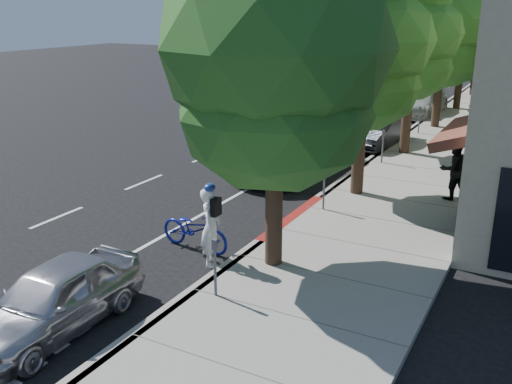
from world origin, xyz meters
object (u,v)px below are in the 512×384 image
Objects in this scene: street_tree_3 at (445,20)px; street_tree_5 at (479,34)px; street_tree_1 at (365,44)px; cyclist at (211,227)px; bicycle at (195,229)px; silver_suv at (290,152)px; dark_suv_far at (418,88)px; pedestrian at (454,169)px; street_tree_2 at (414,36)px; dark_sedan at (379,132)px; street_tree_0 at (276,53)px; near_car_a at (54,298)px; white_pickup at (420,101)px; street_tree_4 at (464,35)px.

street_tree_3 is 1.23× the size of street_tree_5.
street_tree_1 is 7.70m from cyclist.
bicycle is 7.50m from silver_suv.
street_tree_5 is 30.24m from bicycle.
pedestrian is at bearing -80.53° from dark_suv_far.
cyclist is at bearing -92.63° from street_tree_5.
street_tree_2 reaches higher than pedestrian.
street_tree_0 is at bearing -78.40° from dark_sedan.
pedestrian is at bearing 63.77° from near_car_a.
white_pickup is 15.40m from pedestrian.
dark_suv_far is (-1.59, 14.14, 0.09)m from dark_sedan.
street_tree_1 is at bearing -34.35° from cyclist.
dark_suv_far is at bearing 6.36° from bicycle.
pedestrian is (5.80, -20.36, 0.34)m from dark_suv_far.
street_tree_4 reaches higher than white_pickup.
street_tree_2 reaches higher than white_pickup.
pedestrian is at bearing -3.21° from silver_suv.
dark_sedan is at bearing 96.13° from street_tree_0.
street_tree_0 is 1.17× the size of street_tree_5.
street_tree_1 is at bearing -88.37° from dark_suv_far.
bicycle is (-2.26, 0.06, -4.44)m from street_tree_0.
street_tree_5 is (0.00, 18.00, -0.70)m from street_tree_2.
street_tree_5 is 9.21m from white_pickup.
street_tree_0 is 6.00m from street_tree_1.
dark_suv_far is at bearing 133.43° from street_tree_4.
street_tree_3 reaches higher than street_tree_0.
street_tree_1 is 3.75× the size of bicycle.
street_tree_5 is 3.40× the size of bicycle.
street_tree_0 is 4.29m from cyclist.
street_tree_5 is at bearing 37.03° from dark_suv_far.
white_pickup is at bearing 96.89° from dark_sedan.
dark_sedan is at bearing 76.51° from silver_suv.
bicycle is at bearing -110.79° from street_tree_1.
street_tree_0 is 13.79m from dark_sedan.
bicycle is at bearing -95.38° from street_tree_4.
street_tree_2 is at bearing -5.90° from bicycle.
dark_suv_far is (-2.99, 3.16, -3.54)m from street_tree_4.
street_tree_2 is 15.97m from dark_suv_far.
street_tree_0 reaches higher than dark_suv_far.
street_tree_0 is 22.02m from white_pickup.
street_tree_2 reaches higher than dark_sedan.
street_tree_4 is at bearing 90.00° from street_tree_2.
near_car_a is at bearing -96.29° from street_tree_3.
white_pickup is 1.37× the size of near_car_a.
street_tree_5 is (0.00, 12.00, -1.15)m from street_tree_3.
street_tree_2 is 1.08× the size of street_tree_5.
white_pickup is (-1.61, 9.56, -4.01)m from street_tree_2.
dark_sedan is 14.23m from dark_suv_far.
street_tree_2 is at bearing -90.00° from street_tree_4.
street_tree_4 reaches higher than bicycle.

